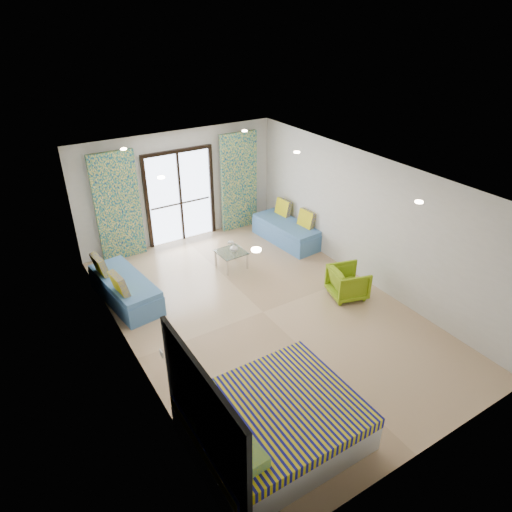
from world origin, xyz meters
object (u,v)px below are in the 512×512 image
bed (272,423)px  daybed_left (124,289)px  coffee_table (231,253)px  daybed_right (287,231)px  armchair (348,281)px

bed → daybed_left: daybed_left is taller
coffee_table → daybed_left: bearing=-178.6°
daybed_right → daybed_left: bearing=-178.7°
daybed_left → daybed_right: (4.23, 0.46, -0.00)m
armchair → coffee_table: bearing=47.8°
daybed_left → coffee_table: daybed_left is taller
bed → coffee_table: bed is taller
coffee_table → armchair: (1.42, -2.25, 0.00)m
armchair → daybed_left: bearing=75.9°
daybed_left → coffee_table: size_ratio=2.87×
daybed_left → daybed_right: 4.26m
daybed_left → armchair: (3.86, -2.19, 0.06)m
daybed_right → coffee_table: (-1.79, -0.40, 0.06)m
bed → daybed_right: (3.60, 4.76, -0.03)m
coffee_table → armchair: size_ratio=0.97×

